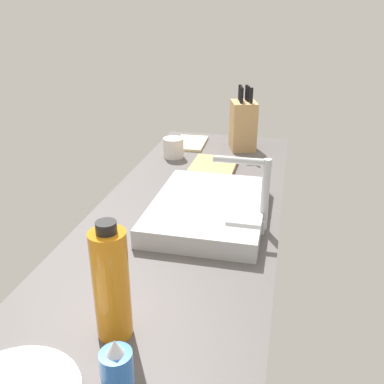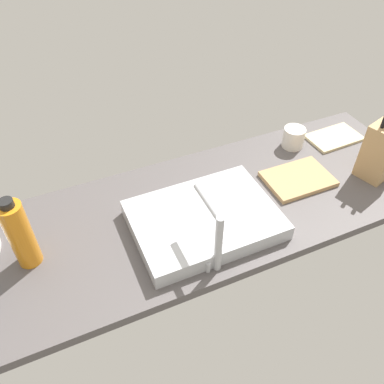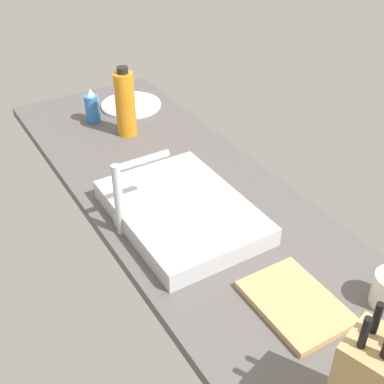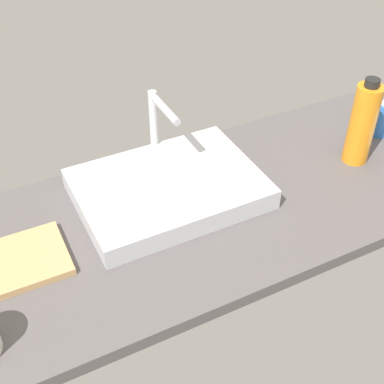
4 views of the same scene
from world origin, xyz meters
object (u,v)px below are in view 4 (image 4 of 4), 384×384
object	(u,v)px
cutting_board	(13,264)
water_bottle	(362,124)
soap_bottle	(382,118)
sink_basin	(169,189)
faucet	(156,123)

from	to	relation	value
cutting_board	water_bottle	size ratio (longest dim) A/B	0.96
cutting_board	soap_bottle	world-z (taller)	soap_bottle
sink_basin	soap_bottle	world-z (taller)	soap_bottle
sink_basin	water_bottle	world-z (taller)	water_bottle
sink_basin	cutting_board	size ratio (longest dim) A/B	1.91
sink_basin	cutting_board	distance (cm)	43.00
cutting_board	sink_basin	bearing A→B (deg)	8.54
sink_basin	soap_bottle	distance (cm)	71.25
sink_basin	water_bottle	bearing A→B (deg)	-9.16
faucet	cutting_board	distance (cm)	52.30
soap_bottle	water_bottle	bearing A→B (deg)	-155.55
soap_bottle	faucet	bearing A→B (deg)	166.12
faucet	soap_bottle	distance (cm)	70.09
cutting_board	water_bottle	bearing A→B (deg)	-1.50
faucet	soap_bottle	size ratio (longest dim) A/B	1.63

